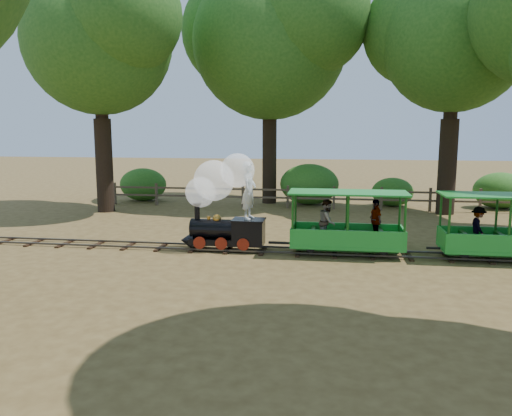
# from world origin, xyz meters

# --- Properties ---
(ground) EXTENTS (90.00, 90.00, 0.00)m
(ground) POSITION_xyz_m (0.00, 0.00, 0.00)
(ground) COLOR olive
(ground) RESTS_ON ground
(track) EXTENTS (22.00, 1.00, 0.10)m
(track) POSITION_xyz_m (0.00, 0.00, 0.07)
(track) COLOR #3F3D3A
(track) RESTS_ON ground
(locomotive) EXTENTS (2.45, 1.15, 2.81)m
(locomotive) POSITION_xyz_m (-2.19, 0.07, 1.59)
(locomotive) COLOR black
(locomotive) RESTS_ON ground
(carriage_front) EXTENTS (3.18, 1.39, 1.65)m
(carriage_front) POSITION_xyz_m (1.32, 0.02, 0.75)
(carriage_front) COLOR green
(carriage_front) RESTS_ON track
(carriage_rear) EXTENTS (3.18, 1.30, 1.65)m
(carriage_rear) POSITION_xyz_m (5.31, -0.02, 0.75)
(carriage_rear) COLOR green
(carriage_rear) RESTS_ON track
(oak_nw) EXTENTS (7.38, 6.49, 9.90)m
(oak_nw) POSITION_xyz_m (-8.53, 6.08, 7.23)
(oak_nw) COLOR #2D2116
(oak_nw) RESTS_ON ground
(oak_nc) EXTENTS (8.70, 7.65, 10.80)m
(oak_nc) POSITION_xyz_m (-2.03, 9.59, 7.67)
(oak_nc) COLOR #2D2116
(oak_nc) RESTS_ON ground
(oak_ne) EXTENTS (6.98, 6.15, 9.65)m
(oak_ne) POSITION_xyz_m (5.47, 7.58, 7.13)
(oak_ne) COLOR #2D2116
(oak_ne) RESTS_ON ground
(fence) EXTENTS (18.10, 0.10, 1.00)m
(fence) POSITION_xyz_m (0.00, 8.00, 0.58)
(fence) COLOR brown
(fence) RESTS_ON ground
(shrub_west) EXTENTS (2.27, 1.75, 1.57)m
(shrub_west) POSITION_xyz_m (-8.13, 9.30, 0.79)
(shrub_west) COLOR #2D6B1E
(shrub_west) RESTS_ON ground
(shrub_mid_w) EXTENTS (2.69, 2.07, 1.86)m
(shrub_mid_w) POSITION_xyz_m (-0.13, 9.30, 0.93)
(shrub_mid_w) COLOR #2D6B1E
(shrub_mid_w) RESTS_ON ground
(shrub_mid_e) EXTENTS (1.85, 1.43, 1.28)m
(shrub_mid_e) POSITION_xyz_m (3.60, 9.30, 0.64)
(shrub_mid_e) COLOR #2D6B1E
(shrub_mid_e) RESTS_ON ground
(shrub_east) EXTENTS (2.28, 1.75, 1.58)m
(shrub_east) POSITION_xyz_m (8.16, 9.30, 0.79)
(shrub_east) COLOR #2D6B1E
(shrub_east) RESTS_ON ground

